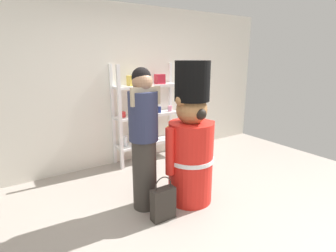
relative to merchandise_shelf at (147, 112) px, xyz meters
The scene contains 6 objects.
ground_plane 2.21m from the merchandise_shelf, 104.34° to the right, with size 6.40×6.40×0.00m, color #9E9389.
back_wall 0.71m from the merchandise_shelf, 156.37° to the left, with size 6.40×0.12×2.60m, color silver.
merchandise_shelf is the anchor object (origin of this frame).
teddy_bear_guard 1.54m from the merchandise_shelf, 99.17° to the right, with size 0.72×0.57×1.74m.
person_shopper 1.57m from the merchandise_shelf, 120.75° to the right, with size 0.35×0.34×1.68m.
shopping_bag 1.97m from the merchandise_shelf, 114.18° to the right, with size 0.28×0.12×0.52m.
Camera 1 is at (-1.68, -1.95, 1.79)m, focal length 28.39 mm.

